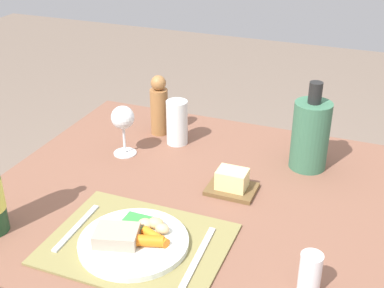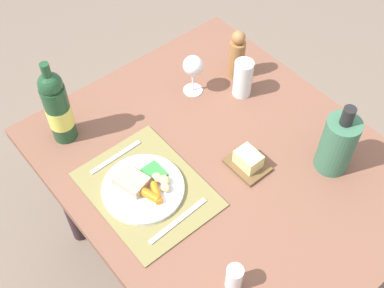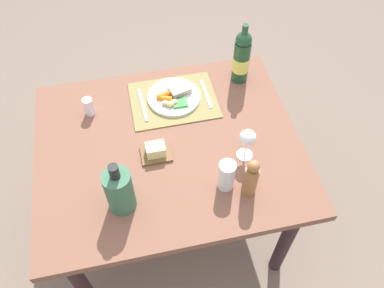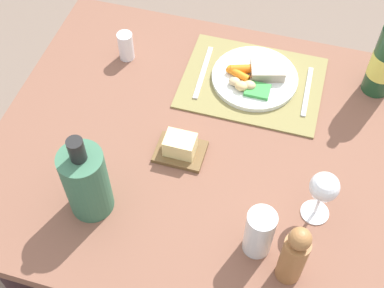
{
  "view_description": "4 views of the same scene",
  "coord_description": "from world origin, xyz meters",
  "px_view_note": "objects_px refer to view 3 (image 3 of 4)",
  "views": [
    {
      "loc": [
        0.39,
        -1.08,
        1.47
      ],
      "look_at": [
        -0.07,
        0.08,
        0.82
      ],
      "focal_mm": 48.03,
      "sensor_mm": 36.0,
      "label": 1
    },
    {
      "loc": [
        0.65,
        -0.67,
        1.99
      ],
      "look_at": [
        -0.1,
        -0.05,
        0.76
      ],
      "focal_mm": 46.03,
      "sensor_mm": 36.0,
      "label": 2
    },
    {
      "loc": [
        0.12,
        1.03,
        2.07
      ],
      "look_at": [
        -0.1,
        0.05,
        0.75
      ],
      "focal_mm": 36.5,
      "sensor_mm": 36.0,
      "label": 3
    },
    {
      "loc": [
        -0.19,
        0.81,
        1.85
      ],
      "look_at": [
        0.02,
        0.07,
        0.8
      ],
      "focal_mm": 48.99,
      "sensor_mm": 36.0,
      "label": 4
    }
  ],
  "objects_px": {
    "pepper_mill": "(251,178)",
    "wine_glass": "(247,139)",
    "fork": "(206,93)",
    "knife": "(143,105)",
    "butter_dish": "(156,151)",
    "dining_table": "(169,157)",
    "salt_shaker": "(89,107)",
    "cooler_bottle": "(119,191)",
    "water_tumbler": "(226,177)",
    "dinner_plate": "(174,96)",
    "wine_bottle": "(242,58)"
  },
  "relations": [
    {
      "from": "cooler_bottle",
      "to": "wine_glass",
      "type": "height_order",
      "value": "cooler_bottle"
    },
    {
      "from": "salt_shaker",
      "to": "wine_glass",
      "type": "height_order",
      "value": "wine_glass"
    },
    {
      "from": "cooler_bottle",
      "to": "wine_bottle",
      "type": "height_order",
      "value": "wine_bottle"
    },
    {
      "from": "pepper_mill",
      "to": "water_tumbler",
      "type": "distance_m",
      "value": 0.1
    },
    {
      "from": "fork",
      "to": "salt_shaker",
      "type": "bearing_deg",
      "value": -1.21
    },
    {
      "from": "pepper_mill",
      "to": "water_tumbler",
      "type": "xyz_separation_m",
      "value": [
        0.08,
        -0.05,
        -0.03
      ]
    },
    {
      "from": "water_tumbler",
      "to": "butter_dish",
      "type": "bearing_deg",
      "value": -39.96
    },
    {
      "from": "wine_bottle",
      "to": "fork",
      "type": "bearing_deg",
      "value": 21.41
    },
    {
      "from": "butter_dish",
      "to": "water_tumbler",
      "type": "height_order",
      "value": "water_tumbler"
    },
    {
      "from": "butter_dish",
      "to": "wine_bottle",
      "type": "bearing_deg",
      "value": -141.74
    },
    {
      "from": "pepper_mill",
      "to": "cooler_bottle",
      "type": "height_order",
      "value": "cooler_bottle"
    },
    {
      "from": "pepper_mill",
      "to": "wine_glass",
      "type": "distance_m",
      "value": 0.18
    },
    {
      "from": "knife",
      "to": "wine_bottle",
      "type": "height_order",
      "value": "wine_bottle"
    },
    {
      "from": "salt_shaker",
      "to": "dinner_plate",
      "type": "bearing_deg",
      "value": -179.01
    },
    {
      "from": "salt_shaker",
      "to": "water_tumbler",
      "type": "bearing_deg",
      "value": 134.98
    },
    {
      "from": "pepper_mill",
      "to": "butter_dish",
      "type": "bearing_deg",
      "value": -37.49
    },
    {
      "from": "fork",
      "to": "pepper_mill",
      "type": "relative_size",
      "value": 0.96
    },
    {
      "from": "dinner_plate",
      "to": "salt_shaker",
      "type": "height_order",
      "value": "salt_shaker"
    },
    {
      "from": "wine_glass",
      "to": "pepper_mill",
      "type": "bearing_deg",
      "value": 77.68
    },
    {
      "from": "pepper_mill",
      "to": "wine_bottle",
      "type": "height_order",
      "value": "wine_bottle"
    },
    {
      "from": "fork",
      "to": "salt_shaker",
      "type": "height_order",
      "value": "salt_shaker"
    },
    {
      "from": "dining_table",
      "to": "wine_glass",
      "type": "relative_size",
      "value": 7.33
    },
    {
      "from": "dining_table",
      "to": "dinner_plate",
      "type": "xyz_separation_m",
      "value": [
        -0.08,
        -0.26,
        0.11
      ]
    },
    {
      "from": "dining_table",
      "to": "salt_shaker",
      "type": "xyz_separation_m",
      "value": [
        0.32,
        -0.25,
        0.14
      ]
    },
    {
      "from": "pepper_mill",
      "to": "salt_shaker",
      "type": "relative_size",
      "value": 2.21
    },
    {
      "from": "cooler_bottle",
      "to": "wine_bottle",
      "type": "distance_m",
      "value": 0.87
    },
    {
      "from": "fork",
      "to": "wine_glass",
      "type": "xyz_separation_m",
      "value": [
        -0.08,
        0.39,
        0.11
      ]
    },
    {
      "from": "salt_shaker",
      "to": "cooler_bottle",
      "type": "distance_m",
      "value": 0.52
    },
    {
      "from": "knife",
      "to": "pepper_mill",
      "type": "relative_size",
      "value": 1.07
    },
    {
      "from": "dinner_plate",
      "to": "fork",
      "type": "relative_size",
      "value": 1.32
    },
    {
      "from": "fork",
      "to": "butter_dish",
      "type": "relative_size",
      "value": 1.47
    },
    {
      "from": "butter_dish",
      "to": "water_tumbler",
      "type": "distance_m",
      "value": 0.33
    },
    {
      "from": "fork",
      "to": "knife",
      "type": "height_order",
      "value": "same"
    },
    {
      "from": "cooler_bottle",
      "to": "dinner_plate",
      "type": "bearing_deg",
      "value": -120.19
    },
    {
      "from": "dinner_plate",
      "to": "water_tumbler",
      "type": "bearing_deg",
      "value": 102.29
    },
    {
      "from": "cooler_bottle",
      "to": "pepper_mill",
      "type": "bearing_deg",
      "value": 174.75
    },
    {
      "from": "fork",
      "to": "wine_glass",
      "type": "bearing_deg",
      "value": 99.76
    },
    {
      "from": "butter_dish",
      "to": "dinner_plate",
      "type": "bearing_deg",
      "value": -113.93
    },
    {
      "from": "dining_table",
      "to": "cooler_bottle",
      "type": "distance_m",
      "value": 0.39
    },
    {
      "from": "dining_table",
      "to": "dinner_plate",
      "type": "distance_m",
      "value": 0.29
    },
    {
      "from": "fork",
      "to": "pepper_mill",
      "type": "xyz_separation_m",
      "value": [
        -0.04,
        0.56,
        0.09
      ]
    },
    {
      "from": "dinner_plate",
      "to": "water_tumbler",
      "type": "xyz_separation_m",
      "value": [
        -0.11,
        0.52,
        0.04
      ]
    },
    {
      "from": "wine_bottle",
      "to": "wine_glass",
      "type": "xyz_separation_m",
      "value": [
        0.11,
        0.46,
        -0.02
      ]
    },
    {
      "from": "cooler_bottle",
      "to": "dining_table",
      "type": "bearing_deg",
      "value": -131.28
    },
    {
      "from": "dining_table",
      "to": "knife",
      "type": "relative_size",
      "value": 5.35
    },
    {
      "from": "knife",
      "to": "salt_shaker",
      "type": "xyz_separation_m",
      "value": [
        0.24,
        -0.01,
        0.04
      ]
    },
    {
      "from": "fork",
      "to": "water_tumbler",
      "type": "xyz_separation_m",
      "value": [
        0.04,
        0.51,
        0.05
      ]
    },
    {
      "from": "salt_shaker",
      "to": "butter_dish",
      "type": "xyz_separation_m",
      "value": [
        -0.26,
        0.3,
        -0.02
      ]
    },
    {
      "from": "wine_bottle",
      "to": "wine_glass",
      "type": "relative_size",
      "value": 2.03
    },
    {
      "from": "knife",
      "to": "cooler_bottle",
      "type": "height_order",
      "value": "cooler_bottle"
    }
  ]
}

